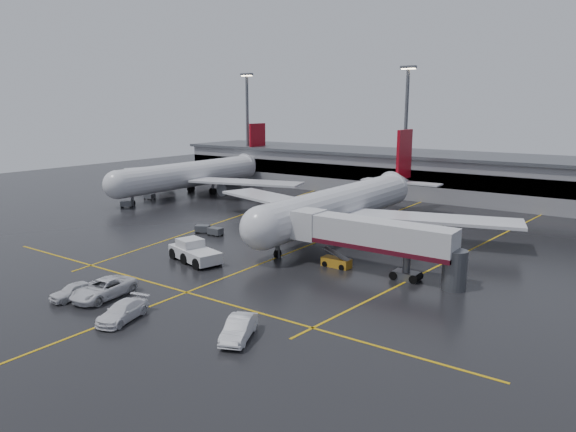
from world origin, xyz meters
The scene contains 22 objects.
ground centered at (0.00, 0.00, 0.00)m, with size 220.00×220.00×0.00m, color black.
apron_line_centre centered at (0.00, 0.00, 0.01)m, with size 0.25×90.00×0.02m, color gold.
apron_line_stop centered at (0.00, -22.00, 0.01)m, with size 60.00×0.25×0.02m, color gold.
apron_line_left centered at (-20.00, 10.00, 0.01)m, with size 0.25×70.00×0.02m, color gold.
apron_line_right centered at (18.00, 10.00, 0.01)m, with size 0.25×70.00×0.02m, color gold.
terminal centered at (0.00, 47.93, 4.32)m, with size 122.00×19.00×8.60m.
light_mast_left centered at (-45.00, 42.00, 14.47)m, with size 3.00×1.20×25.45m.
light_mast_mid centered at (-5.00, 42.00, 14.47)m, with size 3.00×1.20×25.45m.
main_airliner centered at (0.00, 9.70, 4.21)m, with size 48.80×45.60×14.10m.
second_airliner centered at (-42.00, 21.70, 4.21)m, with size 48.80×45.60×14.10m.
jet_bridge centered at (11.87, -6.00, 3.93)m, with size 19.90×3.40×6.05m.
pushback_tractor centered at (-7.00, -13.99, 1.06)m, with size 7.98×4.89×2.67m.
belt_loader centered at (7.70, -6.20, 0.52)m, with size 3.42×1.71×2.13m.
service_van_a centered at (-5.31, -27.57, 0.91)m, with size 3.01×6.54×1.82m, color white.
service_van_b centered at (0.56, -29.94, 0.78)m, with size 2.19×5.39×1.57m, color white.
service_van_c centered at (11.02, -27.03, 0.85)m, with size 1.80×5.17×1.70m, color white.
service_van_d centered at (-7.39, -29.30, 0.77)m, with size 1.83×4.54×1.55m, color silver.
baggage_cart_a centered at (-13.67, -3.23, 0.63)m, with size 2.08×1.42×1.12m.
baggage_cart_b centered at (-16.29, -3.09, 0.63)m, with size 2.38×2.10×1.12m.
baggage_cart_c centered at (-12.67, 6.51, 0.63)m, with size 2.32×1.90×1.12m.
baggage_cart_d centered at (-44.71, 11.28, 0.63)m, with size 2.15×1.54×1.12m.
baggage_cart_e centered at (-41.46, 3.27, 0.63)m, with size 2.37×2.27×1.12m.
Camera 1 is at (36.33, -56.14, 17.80)m, focal length 32.86 mm.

